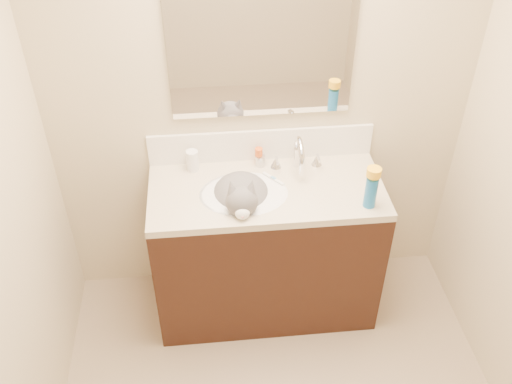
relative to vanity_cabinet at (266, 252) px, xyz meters
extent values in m
cube|color=#C6B693|center=(0.00, 0.28, 0.84)|extent=(2.20, 0.04, 2.50)
cube|color=black|center=(0.00, 0.00, 0.00)|extent=(1.20, 0.55, 0.82)
cube|color=beige|center=(0.00, 0.00, 0.43)|extent=(1.20, 0.55, 0.04)
ellipsoid|color=white|center=(-0.12, -0.03, 0.38)|extent=(0.45, 0.36, 0.14)
cylinder|color=silver|center=(0.18, 0.18, 0.51)|extent=(0.04, 0.04, 0.11)
torus|color=silver|center=(0.18, 0.12, 0.56)|extent=(0.03, 0.20, 0.20)
cylinder|color=silver|center=(0.18, 0.04, 0.53)|extent=(0.03, 0.03, 0.06)
cone|color=silver|center=(0.07, 0.18, 0.48)|extent=(0.06, 0.06, 0.06)
cone|color=silver|center=(0.29, 0.18, 0.48)|extent=(0.06, 0.06, 0.06)
ellipsoid|color=#585558|center=(-0.13, 0.00, 0.41)|extent=(0.31, 0.35, 0.22)
ellipsoid|color=#585558|center=(-0.14, -0.16, 0.50)|extent=(0.16, 0.15, 0.15)
ellipsoid|color=#585558|center=(-0.14, -0.09, 0.47)|extent=(0.12, 0.12, 0.14)
cone|color=#585558|center=(-0.18, -0.14, 0.58)|extent=(0.08, 0.08, 0.10)
cone|color=#585558|center=(-0.09, -0.14, 0.58)|extent=(0.07, 0.08, 0.10)
ellipsoid|color=white|center=(-0.14, -0.22, 0.48)|extent=(0.07, 0.06, 0.06)
ellipsoid|color=white|center=(-0.14, -0.12, 0.41)|extent=(0.11, 0.08, 0.13)
sphere|color=#D9928C|center=(-0.14, -0.25, 0.48)|extent=(0.02, 0.02, 0.02)
cylinder|color=#585558|center=(0.01, -0.03, 0.34)|extent=(0.09, 0.23, 0.04)
cube|color=white|center=(0.00, 0.26, 0.54)|extent=(1.20, 0.02, 0.18)
cube|color=white|center=(0.00, 0.26, 1.13)|extent=(0.90, 0.02, 0.80)
cylinder|color=white|center=(-0.37, 0.20, 0.51)|extent=(0.07, 0.07, 0.12)
cylinder|color=orange|center=(-0.37, 0.20, 0.49)|extent=(0.06, 0.06, 0.04)
cylinder|color=#B7B7BC|center=(-0.01, 0.20, 0.48)|extent=(0.07, 0.07, 0.06)
cylinder|color=#DA5619|center=(-0.02, 0.21, 0.50)|extent=(0.05, 0.05, 0.10)
cube|color=white|center=(0.04, 0.07, 0.46)|extent=(0.10, 0.12, 0.01)
cube|color=#61A0CE|center=(0.04, 0.07, 0.46)|extent=(0.03, 0.03, 0.01)
cylinder|color=#1863AB|center=(0.48, -0.19, 0.53)|extent=(0.06, 0.06, 0.16)
cylinder|color=yellow|center=(0.48, -0.19, 0.65)|extent=(0.08, 0.08, 0.04)
camera|label=1|loc=(-0.29, -2.26, 2.24)|focal=40.00mm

